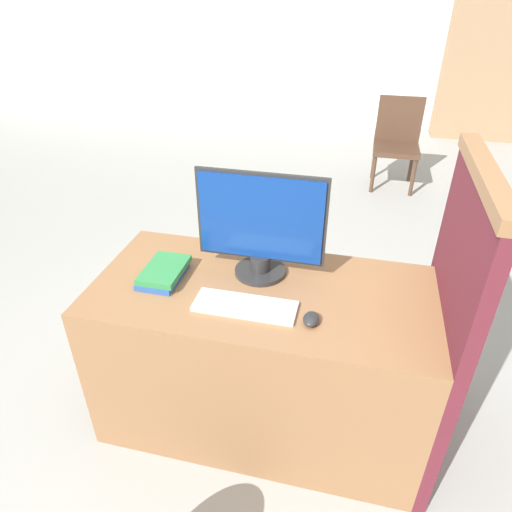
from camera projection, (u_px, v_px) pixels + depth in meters
name	position (u px, v px, depth m)	size (l,w,h in m)	color
ground_plane	(243.00, 475.00, 2.01)	(20.00, 20.00, 0.00)	#9E9E99
wall_back	(353.00, 17.00, 5.97)	(12.00, 0.06, 2.80)	white
desk	(261.00, 356.00, 2.10)	(1.43, 0.70, 0.77)	#8C603D
carrel_divider	(444.00, 326.00, 1.83)	(0.07, 0.77, 1.35)	#5B1E28
monitor	(261.00, 227.00, 1.88)	(0.54, 0.22, 0.46)	#282828
keyboard	(245.00, 306.00, 1.79)	(0.40, 0.14, 0.02)	white
mouse	(311.00, 319.00, 1.71)	(0.06, 0.09, 0.03)	#262626
book_stack	(164.00, 273.00, 1.95)	(0.16, 0.25, 0.05)	#285199
far_chair	(397.00, 139.00, 4.55)	(0.44, 0.44, 0.86)	#4C3323
bookshelf_far	(498.00, 58.00, 5.62)	(1.24, 0.32, 1.99)	#9E7A56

